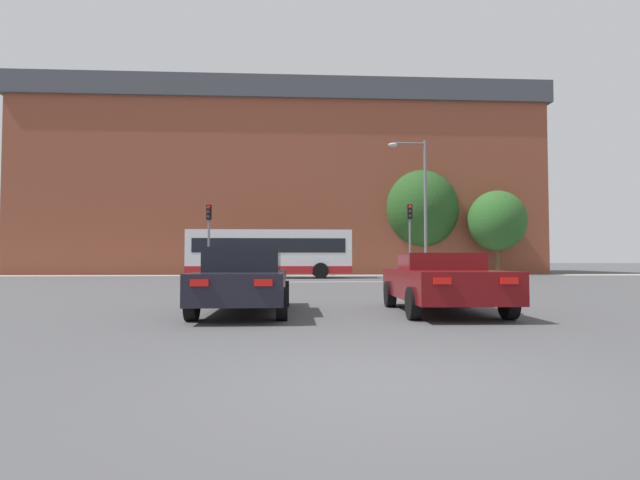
# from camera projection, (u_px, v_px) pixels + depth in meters

# --- Properties ---
(ground_plane) EXTENTS (400.00, 400.00, 0.00)m
(ground_plane) POSITION_uv_depth(u_px,v_px,m) (394.00, 386.00, 4.57)
(ground_plane) COLOR #474749
(stop_line_strip) EXTENTS (8.82, 0.30, 0.01)m
(stop_line_strip) POSITION_uv_depth(u_px,v_px,m) (310.00, 282.00, 26.49)
(stop_line_strip) COLOR silver
(stop_line_strip) RESTS_ON ground_plane
(far_pavement) EXTENTS (69.80, 2.50, 0.01)m
(far_pavement) POSITION_uv_depth(u_px,v_px,m) (304.00, 275.00, 37.84)
(far_pavement) COLOR #A09B91
(far_pavement) RESTS_ON ground_plane
(brick_civic_building) EXTENTS (45.06, 14.62, 17.76)m
(brick_civic_building) POSITION_uv_depth(u_px,v_px,m) (284.00, 186.00, 47.34)
(brick_civic_building) COLOR brown
(brick_civic_building) RESTS_ON ground_plane
(car_saloon_left) EXTENTS (1.94, 4.69, 1.43)m
(car_saloon_left) POSITION_uv_depth(u_px,v_px,m) (245.00, 279.00, 10.96)
(car_saloon_left) COLOR black
(car_saloon_left) RESTS_ON ground_plane
(car_roadster_right) EXTENTS (2.17, 4.39, 1.31)m
(car_roadster_right) POSITION_uv_depth(u_px,v_px,m) (442.00, 282.00, 11.03)
(car_roadster_right) COLOR #600C0F
(car_roadster_right) RESTS_ON ground_plane
(bus_crossing_lead) EXTENTS (10.41, 2.76, 3.08)m
(bus_crossing_lead) POSITION_uv_depth(u_px,v_px,m) (270.00, 253.00, 32.29)
(bus_crossing_lead) COLOR silver
(bus_crossing_lead) RESTS_ON ground_plane
(traffic_light_near_right) EXTENTS (0.26, 0.31, 4.22)m
(traffic_light_near_right) POSITION_uv_depth(u_px,v_px,m) (410.00, 230.00, 27.31)
(traffic_light_near_right) COLOR slate
(traffic_light_near_right) RESTS_ON ground_plane
(traffic_light_near_left) EXTENTS (0.26, 0.31, 4.10)m
(traffic_light_near_left) POSITION_uv_depth(u_px,v_px,m) (209.00, 230.00, 26.47)
(traffic_light_near_left) COLOR slate
(traffic_light_near_left) RESTS_ON ground_plane
(street_lamp_junction) EXTENTS (2.07, 0.36, 7.55)m
(street_lamp_junction) POSITION_uv_depth(u_px,v_px,m) (419.00, 196.00, 26.53)
(street_lamp_junction) COLOR slate
(street_lamp_junction) RESTS_ON ground_plane
(pedestrian_waiting) EXTENTS (0.39, 0.46, 1.67)m
(pedestrian_waiting) POSITION_uv_depth(u_px,v_px,m) (277.00, 263.00, 37.71)
(pedestrian_waiting) COLOR brown
(pedestrian_waiting) RESTS_ON ground_plane
(pedestrian_walking_east) EXTENTS (0.37, 0.46, 1.77)m
(pedestrian_walking_east) POSITION_uv_depth(u_px,v_px,m) (322.00, 262.00, 37.45)
(pedestrian_walking_east) COLOR #333851
(pedestrian_walking_east) RESTS_ON ground_plane
(tree_by_building) EXTENTS (6.35, 6.35, 8.75)m
(tree_by_building) POSITION_uv_depth(u_px,v_px,m) (420.00, 210.00, 41.86)
(tree_by_building) COLOR #4C3823
(tree_by_building) RESTS_ON ground_plane
(tree_kerbside) EXTENTS (5.98, 5.98, 7.97)m
(tree_kerbside) POSITION_uv_depth(u_px,v_px,m) (406.00, 218.00, 43.11)
(tree_kerbside) COLOR #4C3823
(tree_kerbside) RESTS_ON ground_plane
(tree_distant) EXTENTS (4.55, 4.55, 6.70)m
(tree_distant) POSITION_uv_depth(u_px,v_px,m) (497.00, 221.00, 39.60)
(tree_distant) COLOR #4C3823
(tree_distant) RESTS_ON ground_plane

